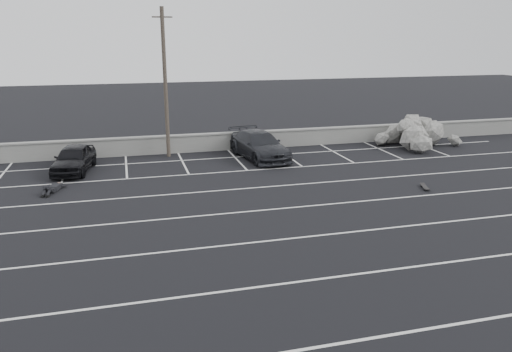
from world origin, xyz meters
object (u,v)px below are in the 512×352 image
object	(u,v)px
car_left	(74,158)
skateboard	(425,187)
riprap_pile	(417,136)
utility_pole	(165,83)
trash_bin	(251,145)
person	(55,185)
car_right	(259,145)

from	to	relation	value
car_left	skateboard	bearing A→B (deg)	-14.86
riprap_pile	car_left	bearing A→B (deg)	-176.86
utility_pole	car_left	bearing A→B (deg)	-156.80
trash_bin	skateboard	bearing A→B (deg)	-57.37
trash_bin	riprap_pile	size ratio (longest dim) A/B	0.15
car_left	person	xyz separation A→B (m)	(-0.61, -3.08, -0.46)
riprap_pile	car_right	bearing A→B (deg)	-175.93
utility_pole	skateboard	world-z (taller)	utility_pole
skateboard	trash_bin	bearing A→B (deg)	141.17
car_left	utility_pole	size ratio (longest dim) A/B	0.49
utility_pole	person	distance (m)	8.55
car_right	trash_bin	size ratio (longest dim) A/B	6.18
riprap_pile	person	bearing A→B (deg)	-168.66
car_right	utility_pole	world-z (taller)	utility_pole
car_right	riprap_pile	size ratio (longest dim) A/B	0.93
utility_pole	skateboard	bearing A→B (deg)	-41.33
trash_bin	car_right	bearing A→B (deg)	-85.71
car_left	skateboard	size ratio (longest dim) A/B	4.64
utility_pole	trash_bin	world-z (taller)	utility_pole
car_left	car_right	bearing A→B (deg)	12.17
car_left	skateboard	world-z (taller)	car_left
person	car_right	bearing A→B (deg)	33.95
car_right	utility_pole	size ratio (longest dim) A/B	0.63
car_right	skateboard	xyz separation A→B (m)	(5.69, -7.57, -0.66)
utility_pole	person	size ratio (longest dim) A/B	3.45
car_left	skateboard	xyz separation A→B (m)	(15.53, -7.21, -0.60)
car_right	skateboard	distance (m)	9.50
riprap_pile	skateboard	distance (m)	9.61
car_left	person	distance (m)	3.18
utility_pole	skateboard	xyz separation A→B (m)	(10.60, -9.32, -4.06)
utility_pole	car_right	bearing A→B (deg)	-19.59
person	riprap_pile	bearing A→B (deg)	27.02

